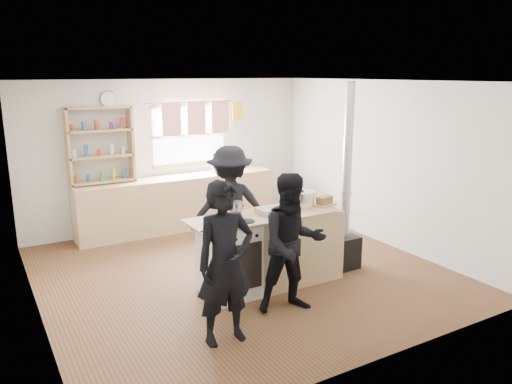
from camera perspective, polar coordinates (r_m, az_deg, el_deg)
ground at (r=6.79m, az=-1.75°, el=-9.11°), size 5.00×5.00×0.01m
back_counter at (r=8.56m, az=-8.86°, el=-1.23°), size 3.40×0.55×0.90m
shelving_unit at (r=8.13m, az=-17.37°, el=5.17°), size 1.00×0.28×1.20m
thermos at (r=8.69m, az=-4.79°, el=3.26°), size 0.10×0.10×0.33m
cooking_island at (r=6.24m, az=1.81°, el=-6.54°), size 1.97×0.64×0.93m
skillet_greens at (r=5.55m, az=-3.70°, el=-3.77°), size 0.36×0.36×0.05m
roast_tray at (r=6.09m, az=1.81°, el=-2.08°), size 0.37×0.29×0.07m
stockpot_stove at (r=5.97m, az=-2.67°, el=-1.96°), size 0.23×0.23×0.19m
stockpot_counter at (r=6.38m, az=5.34°, el=-0.83°), size 0.31×0.31×0.23m
bread_board at (r=6.50m, az=7.82°, el=-1.08°), size 0.32×0.26×0.12m
flue_heater at (r=6.83m, az=10.12°, el=-3.24°), size 0.35×0.35×2.50m
person_near_left at (r=4.86m, az=-3.54°, el=-8.14°), size 0.60×0.41×1.63m
person_near_right at (r=5.50m, az=4.21°, el=-5.90°), size 0.88×0.76×1.57m
person_far at (r=6.78m, az=-2.97°, el=-1.68°), size 1.21×0.90×1.66m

